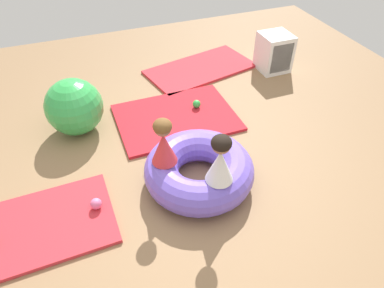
{
  "coord_description": "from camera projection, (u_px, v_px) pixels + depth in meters",
  "views": [
    {
      "loc": [
        -0.81,
        -2.45,
        2.7
      ],
      "look_at": [
        0.15,
        0.09,
        0.36
      ],
      "focal_mm": 32.93,
      "sensor_mm": 36.0,
      "label": 1
    }
  ],
  "objects": [
    {
      "name": "ground_plane",
      "position": [
        182.0,
        178.0,
        3.71
      ],
      "size": [
        8.0,
        8.0,
        0.0
      ],
      "primitive_type": "plane",
      "color": "#93704C"
    },
    {
      "name": "gym_mat_near_left",
      "position": [
        176.0,
        117.0,
        4.49
      ],
      "size": [
        1.48,
        1.09,
        0.04
      ],
      "primitive_type": "cube",
      "rotation": [
        0.0,
        0.0,
        -0.0
      ],
      "color": "red",
      "rests_on": "ground"
    },
    {
      "name": "gym_mat_far_right",
      "position": [
        31.0,
        229.0,
        3.2
      ],
      "size": [
        1.5,
        0.91,
        0.04
      ],
      "primitive_type": "cube",
      "rotation": [
        0.0,
        0.0,
        0.03
      ],
      "color": "red",
      "rests_on": "ground"
    },
    {
      "name": "gym_mat_front",
      "position": [
        200.0,
        69.0,
        5.45
      ],
      "size": [
        1.77,
        1.17,
        0.04
      ],
      "primitive_type": "cube",
      "rotation": [
        0.0,
        0.0,
        0.22
      ],
      "color": "red",
      "rests_on": "ground"
    },
    {
      "name": "inflatable_cushion",
      "position": [
        199.0,
        170.0,
        3.56
      ],
      "size": [
        1.12,
        1.12,
        0.35
      ],
      "primitive_type": "torus",
      "color": "#7056D1",
      "rests_on": "ground"
    },
    {
      "name": "child_in_red",
      "position": [
        163.0,
        142.0,
        3.25
      ],
      "size": [
        0.31,
        0.31,
        0.49
      ],
      "rotation": [
        0.0,
        0.0,
        5.98
      ],
      "color": "red",
      "rests_on": "inflatable_cushion"
    },
    {
      "name": "child_in_white",
      "position": [
        220.0,
        159.0,
        3.07
      ],
      "size": [
        0.36,
        0.36,
        0.5
      ],
      "rotation": [
        0.0,
        0.0,
        2.15
      ],
      "color": "white",
      "rests_on": "inflatable_cushion"
    },
    {
      "name": "play_ball_green",
      "position": [
        197.0,
        104.0,
        4.6
      ],
      "size": [
        0.11,
        0.11,
        0.11
      ],
      "primitive_type": "sphere",
      "color": "green",
      "rests_on": "gym_mat_near_left"
    },
    {
      "name": "play_ball_pink",
      "position": [
        96.0,
        204.0,
        3.33
      ],
      "size": [
        0.11,
        0.11,
        0.11
      ],
      "primitive_type": "sphere",
      "color": "pink",
      "rests_on": "gym_mat_far_right"
    },
    {
      "name": "exercise_ball_large",
      "position": [
        74.0,
        107.0,
        4.12
      ],
      "size": [
        0.67,
        0.67,
        0.67
      ],
      "primitive_type": "sphere",
      "color": "green",
      "rests_on": "ground"
    },
    {
      "name": "storage_cube",
      "position": [
        275.0,
        53.0,
        5.29
      ],
      "size": [
        0.44,
        0.44,
        0.56
      ],
      "color": "white",
      "rests_on": "ground"
    }
  ]
}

